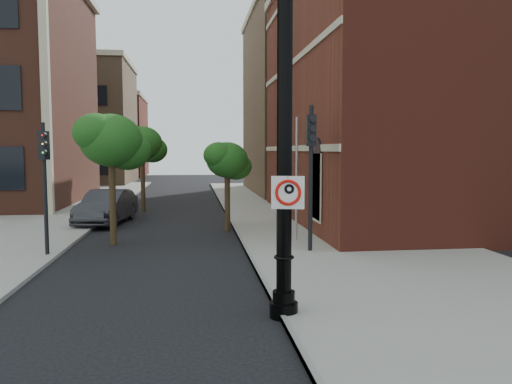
{
  "coord_description": "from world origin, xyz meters",
  "views": [
    {
      "loc": [
        0.28,
        -9.5,
        3.43
      ],
      "look_at": [
        1.75,
        2.0,
        2.45
      ],
      "focal_mm": 35.0,
      "sensor_mm": 36.0,
      "label": 1
    }
  ],
  "objects": [
    {
      "name": "ground",
      "position": [
        0.0,
        0.0,
        0.0
      ],
      "size": [
        120.0,
        120.0,
        0.0
      ],
      "primitive_type": "plane",
      "color": "black",
      "rests_on": "ground"
    },
    {
      "name": "sidewalk_right",
      "position": [
        6.0,
        10.0,
        0.06
      ],
      "size": [
        8.0,
        60.0,
        0.12
      ],
      "primitive_type": "cube",
      "color": "gray",
      "rests_on": "ground"
    },
    {
      "name": "sidewalk_left",
      "position": [
        -9.0,
        18.0,
        0.06
      ],
      "size": [
        10.0,
        50.0,
        0.12
      ],
      "primitive_type": "cube",
      "color": "gray",
      "rests_on": "ground"
    },
    {
      "name": "curb_edge",
      "position": [
        2.05,
        10.0,
        0.07
      ],
      "size": [
        0.1,
        60.0,
        0.14
      ],
      "primitive_type": "cube",
      "color": "gray",
      "rests_on": "ground"
    },
    {
      "name": "brick_wall_building",
      "position": [
        16.0,
        14.0,
        6.26
      ],
      "size": [
        22.3,
        16.3,
        12.5
      ],
      "color": "maroon",
      "rests_on": "ground"
    },
    {
      "name": "bg_building_tan_a",
      "position": [
        -12.0,
        44.0,
        6.0
      ],
      "size": [
        12.0,
        12.0,
        12.0
      ],
      "primitive_type": "cube",
      "color": "#7F6345",
      "rests_on": "ground"
    },
    {
      "name": "bg_building_red",
      "position": [
        -12.0,
        58.0,
        5.0
      ],
      "size": [
        12.0,
        12.0,
        10.0
      ],
      "primitive_type": "cube",
      "color": "maroon",
      "rests_on": "ground"
    },
    {
      "name": "bg_building_tan_b",
      "position": [
        16.0,
        30.0,
        7.0
      ],
      "size": [
        22.0,
        14.0,
        14.0
      ],
      "primitive_type": "cube",
      "color": "#7F6345",
      "rests_on": "ground"
    },
    {
      "name": "lamppost",
      "position": [
        2.11,
        0.33,
        3.19
      ],
      "size": [
        0.58,
        0.58,
        6.91
      ],
      "color": "black",
      "rests_on": "ground"
    },
    {
      "name": "no_parking_sign",
      "position": [
        2.15,
        0.16,
        2.59
      ],
      "size": [
        0.64,
        0.18,
        0.66
      ],
      "rotation": [
        0.0,
        0.0,
        -0.23
      ],
      "color": "white",
      "rests_on": "ground"
    },
    {
      "name": "parked_car",
      "position": [
        -3.7,
        14.24,
        0.79
      ],
      "size": [
        2.38,
        4.98,
        1.58
      ],
      "primitive_type": "imported",
      "rotation": [
        0.0,
        0.0,
        -0.15
      ],
      "color": "#29292E",
      "rests_on": "ground"
    },
    {
      "name": "traffic_signal_left",
      "position": [
        -4.32,
        6.83,
        2.89
      ],
      "size": [
        0.34,
        0.38,
        4.28
      ],
      "rotation": [
        0.0,
        0.0,
        -0.41
      ],
      "color": "black",
      "rests_on": "ground"
    },
    {
      "name": "traffic_signal_right",
      "position": [
        4.11,
        6.37,
        3.28
      ],
      "size": [
        0.33,
        0.41,
        4.87
      ],
      "rotation": [
        0.0,
        0.0,
        -0.12
      ],
      "color": "black",
      "rests_on": "ground"
    },
    {
      "name": "utility_pole",
      "position": [
        4.05,
        8.34,
        2.31
      ],
      "size": [
        0.09,
        0.09,
        4.62
      ],
      "primitive_type": "cylinder",
      "color": "#999999",
      "rests_on": "ground"
    },
    {
      "name": "street_tree_a",
      "position": [
        -2.55,
        8.86,
        3.71
      ],
      "size": [
        2.61,
        2.36,
        4.71
      ],
      "color": "#312213",
      "rests_on": "ground"
    },
    {
      "name": "street_tree_b",
      "position": [
        -2.44,
        18.83,
        3.73
      ],
      "size": [
        2.63,
        2.38,
        4.74
      ],
      "color": "#312213",
      "rests_on": "ground"
    },
    {
      "name": "street_tree_c",
      "position": [
        1.76,
        11.52,
        2.95
      ],
      "size": [
        2.09,
        1.89,
        3.76
      ],
      "color": "#312213",
      "rests_on": "ground"
    }
  ]
}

